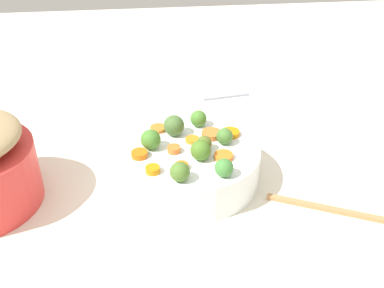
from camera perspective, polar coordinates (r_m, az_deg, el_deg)
tabletop at (r=0.94m, az=-0.76°, el=-4.56°), size 2.40×2.40×0.02m
serving_bowl_carrots at (r=0.90m, az=-0.00°, el=-2.53°), size 0.27×0.27×0.07m
carrot_slice_0 at (r=0.90m, az=0.06°, el=0.54°), size 0.03×0.03×0.01m
carrot_slice_1 at (r=0.92m, az=4.85°, el=1.40°), size 0.05×0.05×0.01m
carrot_slice_2 at (r=0.81m, az=-4.94°, el=-3.21°), size 0.04×0.04×0.01m
carrot_slice_3 at (r=0.87m, az=-2.28°, el=-0.66°), size 0.03×0.03×0.01m
carrot_slice_4 at (r=0.82m, az=-1.34°, el=-2.78°), size 0.03×0.03×0.01m
carrot_slice_5 at (r=0.94m, az=-4.25°, el=1.95°), size 0.04×0.04×0.01m
carrot_slice_6 at (r=0.86m, az=-6.60°, el=-1.27°), size 0.04×0.04×0.01m
carrot_slice_7 at (r=0.91m, az=2.46°, el=1.24°), size 0.05×0.05×0.01m
carrot_slice_8 at (r=0.85m, az=3.98°, el=-1.52°), size 0.05×0.05×0.01m
brussels_sprout_0 at (r=0.89m, az=4.06°, el=1.11°), size 0.03×0.03×0.03m
brussels_sprout_1 at (r=0.88m, az=-5.21°, el=0.71°), size 0.04×0.04×0.04m
brussels_sprout_2 at (r=0.91m, az=-2.28°, el=2.33°), size 0.04×0.04×0.04m
brussels_sprout_3 at (r=0.80m, az=4.03°, el=-2.98°), size 0.03×0.03×0.03m
brussels_sprout_4 at (r=0.94m, az=0.81°, el=3.21°), size 0.03×0.03×0.03m
brussels_sprout_5 at (r=0.79m, az=-1.54°, el=-3.50°), size 0.04×0.04×0.04m
brussels_sprout_6 at (r=0.84m, az=1.09°, el=-0.79°), size 0.04×0.04×0.04m
brussels_sprout_7 at (r=0.87m, az=1.54°, el=0.10°), size 0.03×0.03×0.03m
wooden_spoon at (r=0.89m, az=22.91°, el=-8.75°), size 0.29×0.15×0.01m
dish_towel at (r=1.29m, az=3.36°, el=7.22°), size 0.15×0.16×0.01m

